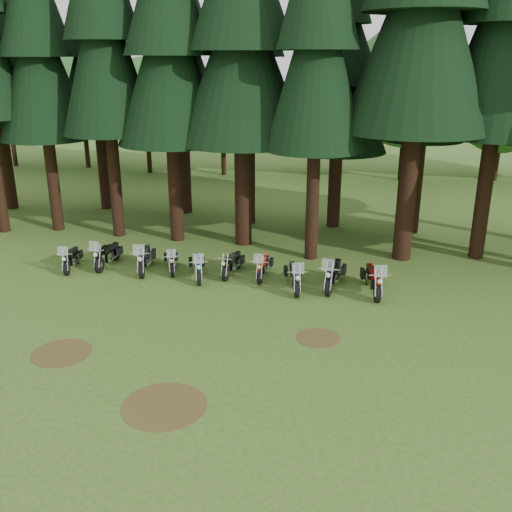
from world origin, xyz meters
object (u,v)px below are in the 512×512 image
object	(u,v)px
motorcycle_0	(71,259)
motorcycle_2	(145,259)
motorcycle_3	(171,261)
motorcycle_4	(198,267)
motorcycle_7	(294,277)
motorcycle_9	(373,280)
motorcycle_6	(263,267)
motorcycle_5	(232,264)
motorcycle_8	(333,275)
motorcycle_1	(107,255)

from	to	relation	value
motorcycle_0	motorcycle_2	bearing A→B (deg)	-5.94
motorcycle_3	motorcycle_4	xyz separation A→B (m)	(1.31, -0.58, 0.05)
motorcycle_0	motorcycle_7	distance (m)	9.45
motorcycle_2	motorcycle_4	bearing A→B (deg)	-21.52
motorcycle_4	motorcycle_9	bearing A→B (deg)	-21.58
motorcycle_2	motorcycle_6	bearing A→B (deg)	-10.13
motorcycle_2	motorcycle_5	xyz separation A→B (m)	(3.63, 0.33, -0.07)
motorcycle_4	motorcycle_5	bearing A→B (deg)	8.55
motorcycle_5	motorcycle_9	xyz separation A→B (m)	(5.66, -0.86, 0.08)
motorcycle_0	motorcycle_2	world-z (taller)	motorcycle_2
motorcycle_8	motorcycle_9	xyz separation A→B (m)	(1.51, -0.25, -0.01)
motorcycle_1	motorcycle_4	distance (m)	4.18
motorcycle_2	motorcycle_8	distance (m)	7.79
motorcycle_3	motorcycle_9	size ratio (longest dim) A/B	0.79
motorcycle_0	motorcycle_1	world-z (taller)	motorcycle_1
motorcycle_5	motorcycle_9	world-z (taller)	motorcycle_9
motorcycle_9	motorcycle_5	bearing A→B (deg)	160.63
motorcycle_6	motorcycle_8	xyz separation A→B (m)	(2.85, -0.54, 0.08)
motorcycle_2	motorcycle_1	bearing A→B (deg)	159.80
motorcycle_9	motorcycle_0	bearing A→B (deg)	168.70
motorcycle_1	motorcycle_6	distance (m)	6.70
motorcycle_0	motorcycle_4	world-z (taller)	motorcycle_4
motorcycle_5	motorcycle_6	xyz separation A→B (m)	(1.31, -0.06, 0.01)
motorcycle_6	motorcycle_9	xyz separation A→B (m)	(4.36, -0.80, 0.07)
motorcycle_3	motorcycle_7	distance (m)	5.36
motorcycle_0	motorcycle_9	distance (m)	12.39
motorcycle_1	motorcycle_7	bearing A→B (deg)	-6.65
motorcycle_1	motorcycle_0	bearing A→B (deg)	-155.07
motorcycle_4	motorcycle_8	world-z (taller)	motorcycle_8
motorcycle_7	motorcycle_0	bearing A→B (deg)	164.28
motorcycle_0	motorcycle_8	world-z (taller)	motorcycle_8
motorcycle_0	motorcycle_3	bearing A→B (deg)	-4.79
motorcycle_4	motorcycle_7	distance (m)	3.98
motorcycle_0	motorcycle_5	distance (m)	6.77
motorcycle_9	motorcycle_6	bearing A→B (deg)	158.90
motorcycle_6	motorcycle_8	world-z (taller)	motorcycle_8
motorcycle_4	motorcycle_2	bearing A→B (deg)	151.64
motorcycle_0	motorcycle_6	bearing A→B (deg)	-8.64
motorcycle_8	motorcycle_4	bearing A→B (deg)	-172.50
motorcycle_4	motorcycle_7	size ratio (longest dim) A/B	0.93
motorcycle_3	motorcycle_6	size ratio (longest dim) A/B	0.92
motorcycle_4	motorcycle_0	bearing A→B (deg)	160.55
motorcycle_1	motorcycle_7	world-z (taller)	motorcycle_7
motorcycle_0	motorcycle_3	distance (m)	4.22
motorcycle_2	motorcycle_3	size ratio (longest dim) A/B	1.25
motorcycle_0	motorcycle_9	size ratio (longest dim) A/B	0.85
motorcycle_5	motorcycle_8	world-z (taller)	motorcycle_8
motorcycle_1	motorcycle_9	bearing A→B (deg)	-3.89
motorcycle_0	motorcycle_1	xyz separation A→B (m)	(1.34, 0.62, 0.04)
motorcycle_2	motorcycle_6	distance (m)	4.95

